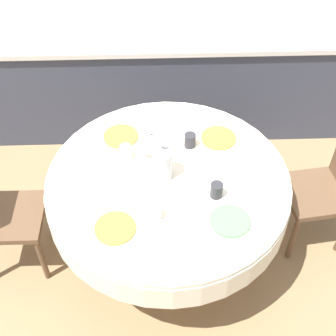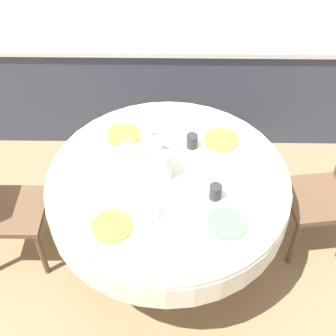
% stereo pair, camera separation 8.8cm
% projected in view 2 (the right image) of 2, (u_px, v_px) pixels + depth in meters
% --- Properties ---
extents(ground_plane, '(12.00, 12.00, 0.00)m').
position_uv_depth(ground_plane, '(168.00, 251.00, 3.25)').
color(ground_plane, '#8E704C').
extents(kitchen_counter, '(3.24, 0.64, 0.89)m').
position_uv_depth(kitchen_counter, '(170.00, 79.00, 3.92)').
color(kitchen_counter, '#383D4C').
rests_on(kitchen_counter, ground_plane).
extents(dining_table, '(1.43, 1.43, 0.75)m').
position_uv_depth(dining_table, '(168.00, 191.00, 2.80)').
color(dining_table, tan).
rests_on(dining_table, ground_plane).
extents(chair_left, '(0.45, 0.45, 0.90)m').
position_uv_depth(chair_left, '(332.00, 190.00, 2.98)').
color(chair_left, brown).
rests_on(chair_left, ground_plane).
extents(plate_near_left, '(0.22, 0.22, 0.01)m').
position_uv_depth(plate_near_left, '(112.00, 226.00, 2.46)').
color(plate_near_left, orange).
rests_on(plate_near_left, dining_table).
extents(cup_near_left, '(0.07, 0.07, 0.09)m').
position_uv_depth(cup_near_left, '(152.00, 212.00, 2.48)').
color(cup_near_left, white).
rests_on(cup_near_left, dining_table).
extents(plate_near_right, '(0.22, 0.22, 0.01)m').
position_uv_depth(plate_near_right, '(227.00, 223.00, 2.47)').
color(plate_near_right, '#5BA85B').
rests_on(plate_near_right, dining_table).
extents(cup_near_right, '(0.07, 0.07, 0.09)m').
position_uv_depth(cup_near_right, '(215.00, 192.00, 2.58)').
color(cup_near_right, '#28282D').
rests_on(cup_near_right, dining_table).
extents(plate_far_left, '(0.22, 0.22, 0.01)m').
position_uv_depth(plate_far_left, '(124.00, 135.00, 2.96)').
color(plate_far_left, orange).
rests_on(plate_far_left, dining_table).
extents(cup_far_left, '(0.07, 0.07, 0.09)m').
position_uv_depth(cup_far_left, '(127.00, 151.00, 2.80)').
color(cup_far_left, white).
rests_on(cup_far_left, dining_table).
extents(plate_far_right, '(0.22, 0.22, 0.01)m').
position_uv_depth(plate_far_right, '(221.00, 140.00, 2.93)').
color(plate_far_right, orange).
rests_on(plate_far_right, dining_table).
extents(cup_far_right, '(0.07, 0.07, 0.09)m').
position_uv_depth(cup_far_right, '(192.00, 141.00, 2.86)').
color(cup_far_right, '#28282D').
rests_on(cup_far_right, dining_table).
extents(coffee_carafe, '(0.12, 0.12, 0.27)m').
position_uv_depth(coffee_carafe, '(162.00, 161.00, 2.64)').
color(coffee_carafe, '#B2B2B7').
rests_on(coffee_carafe, dining_table).
extents(teapot, '(0.20, 0.15, 0.19)m').
position_uv_depth(teapot, '(152.00, 143.00, 2.79)').
color(teapot, silver).
rests_on(teapot, dining_table).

